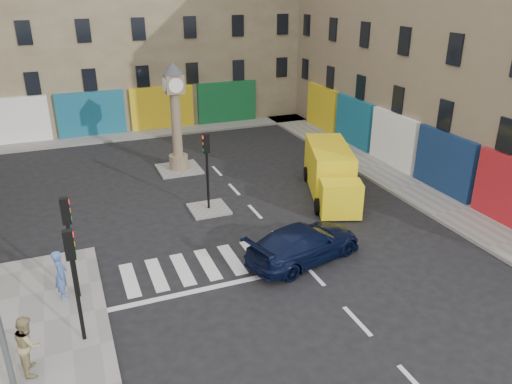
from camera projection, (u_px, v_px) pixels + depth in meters
ground at (327, 289)px, 17.92m from camera, size 120.00×120.00×0.00m
sidewalk_right at (373, 167)px, 29.42m from camera, size 2.60×30.00×0.15m
sidewalk_far at (124, 135)px, 35.51m from camera, size 32.00×2.40×0.15m
island_near at (209, 209)px, 24.06m from camera, size 1.80×1.80×0.12m
island_far at (179, 169)px, 29.19m from camera, size 2.40×2.40×0.12m
building_right at (479, 23)px, 28.48m from camera, size 10.00×30.00×16.00m
building_far at (101, 6)px, 37.18m from camera, size 32.00×10.00×17.00m
traffic_light_left_near at (73, 269)px, 14.23m from camera, size 0.28×0.22×3.70m
traffic_light_left_far at (69, 233)px, 16.29m from camera, size 0.28×0.22×3.70m
traffic_light_island at (207, 159)px, 23.07m from camera, size 0.28×0.22×3.70m
clock_pillar at (175, 110)px, 27.82m from camera, size 1.20×1.20×6.10m
navy_sedan at (304, 243)px, 19.55m from camera, size 5.36×3.32×1.45m
yellow_van at (331, 172)px, 25.56m from camera, size 4.04×6.74×2.36m
pedestrian_blue at (61, 274)px, 16.88m from camera, size 0.43×0.66×1.79m
pedestrian_tan at (28, 344)px, 13.66m from camera, size 0.71×0.89×1.77m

